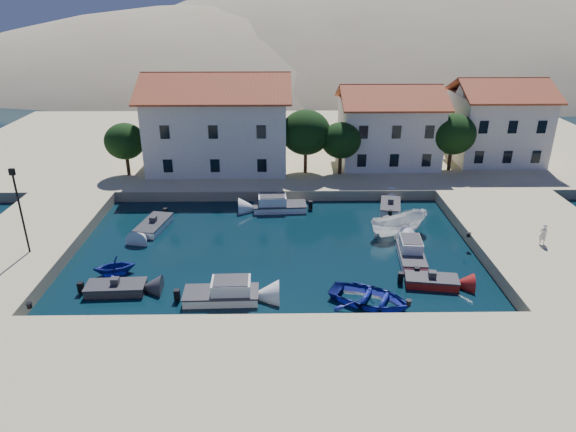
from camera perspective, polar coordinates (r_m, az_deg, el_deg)
The scene contains 23 objects.
ground at distance 30.64m, azimuth -1.63°, elevation -12.34°, with size 400.00×400.00×0.00m, color black.
quay_south at distance 25.67m, azimuth -1.81°, elevation -19.29°, with size 52.00×12.00×1.00m, color #CCBE8C.
quay_east at distance 43.80m, azimuth 26.47°, elevation -2.61°, with size 11.00×20.00×1.00m, color #CCBE8C.
quay_west at distance 43.56m, azimuth -27.36°, elevation -2.93°, with size 8.00×20.00×1.00m, color #CCBE8C.
quay_north at distance 65.24m, azimuth 0.53°, elevation 7.95°, with size 80.00×36.00×1.00m, color #CCBE8C.
hills at distance 155.43m, azimuth 6.71°, elevation 7.85°, with size 254.00×176.00×99.00m.
building_left at distance 54.58m, azimuth -7.77°, elevation 10.55°, with size 14.70×9.45×9.70m.
building_mid at distance 56.51m, azimuth 11.12°, elevation 10.03°, with size 10.50×8.40×8.30m.
building_right at distance 60.96m, azimuth 22.23°, elevation 9.95°, with size 9.45×8.40×8.80m.
trees at distance 52.14m, azimuth 3.67°, elevation 8.86°, with size 37.30×5.30×6.45m.
lamppost at distance 39.70m, azimuth -27.72°, elevation 1.29°, with size 0.35×0.25×6.22m.
bollards at distance 33.33m, azimuth 3.28°, elevation -6.79°, with size 29.36×9.56×0.30m.
motorboat_grey_sw at distance 35.56m, azimuth -18.56°, elevation -7.62°, with size 3.89×1.86×1.25m.
cabin_cruiser_south at distance 33.14m, azimuth -7.44°, elevation -8.52°, with size 4.80×2.15×1.60m.
rowboat_south at distance 33.22m, azimuth 9.09°, elevation -9.52°, with size 3.71×5.19×1.08m, color #1B2696.
motorboat_red_se at distance 35.80m, azimuth 15.64°, elevation -7.00°, with size 3.68×2.07×1.25m.
cabin_cruiser_east at distance 38.59m, azimuth 13.54°, elevation -4.13°, with size 2.18×4.53×1.60m.
boat_east at distance 42.57m, azimuth 12.11°, elevation -2.01°, with size 1.91×5.09×1.96m, color white.
motorboat_white_ne at distance 47.22m, azimuth 11.30°, elevation 1.05°, with size 2.49×4.00×1.25m.
rowboat_west at distance 37.93m, azimuth -18.61°, elevation -6.09°, with size 2.43×2.81×1.48m, color #1B2696.
motorboat_white_west at distance 43.98m, azimuth -14.68°, elevation -0.99°, with size 2.64×4.47×1.25m.
cabin_cruiser_north at distance 46.08m, azimuth -0.93°, elevation 1.20°, with size 4.85×2.25×1.60m.
pedestrian at distance 41.88m, azimuth 26.49°, elevation -1.81°, with size 0.58×0.38×1.59m, color silver.
Camera 1 is at (0.49, -24.86, 17.90)m, focal length 32.00 mm.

